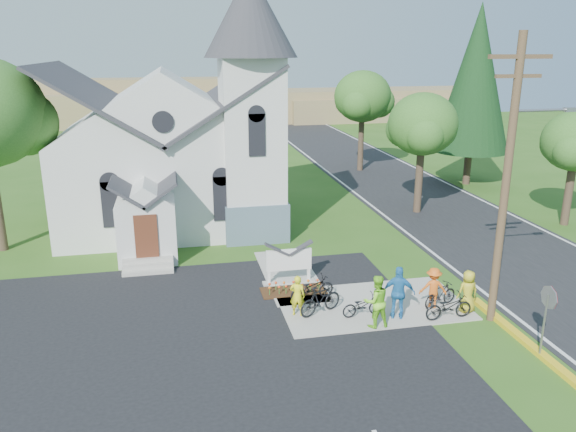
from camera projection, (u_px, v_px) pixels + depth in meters
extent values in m
plane|color=#305919|center=(338.00, 315.00, 20.74)|extent=(120.00, 120.00, 0.00)
cube|color=black|center=(141.00, 364.00, 17.50)|extent=(20.00, 16.00, 0.02)
cube|color=black|center=(419.00, 198.00, 36.75)|extent=(8.00, 90.00, 0.02)
cube|color=#A5A195|center=(372.00, 304.00, 21.50)|extent=(7.00, 4.00, 0.05)
cube|color=silver|center=(168.00, 179.00, 31.03)|extent=(11.00, 9.00, 5.00)
cube|color=slate|center=(254.00, 217.00, 29.21)|extent=(3.20, 3.20, 2.00)
cube|color=silver|center=(253.00, 150.00, 28.20)|extent=(3.00, 3.00, 9.00)
cone|color=#2C2C31|center=(250.00, 13.00, 26.32)|extent=(4.50, 4.50, 4.00)
cube|color=silver|center=(147.00, 230.00, 25.81)|extent=(2.60, 2.40, 2.80)
cube|color=#562918|center=(146.00, 237.00, 24.63)|extent=(1.00, 0.10, 2.00)
cube|color=#A5A195|center=(289.00, 282.00, 23.49)|extent=(2.20, 0.40, 0.10)
cube|color=white|center=(269.00, 273.00, 23.18)|extent=(0.12, 0.12, 1.00)
cube|color=white|center=(309.00, 269.00, 23.51)|extent=(0.12, 0.12, 1.00)
cube|color=white|center=(289.00, 260.00, 23.20)|extent=(1.90, 0.14, 0.90)
cube|color=#331C0E|center=(293.00, 291.00, 22.65)|extent=(2.60, 1.10, 0.07)
cylinder|color=#4B3A25|center=(506.00, 186.00, 18.93)|extent=(0.28, 0.28, 10.00)
cube|color=#4B3A25|center=(521.00, 57.00, 17.71)|extent=(2.20, 0.14, 0.14)
cube|color=#4B3A25|center=(518.00, 76.00, 17.88)|extent=(1.60, 0.12, 0.12)
cylinder|color=gray|center=(544.00, 110.00, 18.42)|extent=(2.20, 0.10, 0.10)
cube|color=gray|center=(571.00, 109.00, 18.61)|extent=(0.50, 0.22, 0.14)
cylinder|color=gray|center=(544.00, 327.00, 17.54)|extent=(0.07, 0.07, 2.20)
cylinder|color=#B21414|center=(549.00, 297.00, 17.26)|extent=(0.04, 0.76, 0.76)
cylinder|color=#392B1F|center=(419.00, 179.00, 33.06)|extent=(0.44, 0.44, 4.05)
ellipsoid|color=#315F20|center=(423.00, 124.00, 32.13)|extent=(4.00, 4.00, 3.60)
cylinder|color=#392B1F|center=(361.00, 142.00, 44.34)|extent=(0.44, 0.44, 4.50)
ellipsoid|color=#315F20|center=(363.00, 96.00, 43.31)|extent=(4.40, 4.40, 3.96)
cylinder|color=#392B1F|center=(568.00, 193.00, 30.75)|extent=(0.44, 0.44, 3.60)
ellipsoid|color=#315F20|center=(576.00, 141.00, 29.92)|extent=(3.60, 3.60, 3.24)
cylinder|color=#392B1F|center=(467.00, 167.00, 40.19)|extent=(0.50, 0.50, 2.40)
cone|color=black|center=(476.00, 79.00, 38.40)|extent=(5.20, 5.20, 10.00)
cube|color=olive|center=(260.00, 106.00, 73.81)|extent=(60.00, 8.00, 4.00)
cube|color=olive|center=(135.00, 101.00, 72.33)|extent=(30.00, 6.00, 5.60)
cube|color=olive|center=(380.00, 109.00, 75.21)|extent=(25.00, 6.00, 3.00)
imported|color=yellow|center=(297.00, 295.00, 20.40)|extent=(0.66, 0.55, 1.55)
imported|color=black|center=(312.00, 288.00, 21.71)|extent=(1.96, 1.09, 0.98)
imported|color=#81E02A|center=(376.00, 301.00, 19.52)|extent=(0.97, 0.78, 1.91)
imported|color=black|center=(321.00, 300.00, 20.56)|extent=(1.90, 1.24, 1.11)
imported|color=#2578BD|center=(399.00, 293.00, 20.12)|extent=(1.25, 0.86, 1.98)
imported|color=black|center=(363.00, 305.00, 20.43)|extent=(1.63, 0.71, 0.83)
imported|color=#DA5C18|center=(433.00, 288.00, 21.01)|extent=(1.14, 0.85, 1.58)
imported|color=black|center=(440.00, 295.00, 21.15)|extent=(1.66, 1.00, 0.97)
imported|color=gold|center=(468.00, 291.00, 20.65)|extent=(0.81, 0.54, 1.62)
imported|color=black|center=(449.00, 307.00, 20.20)|extent=(1.83, 0.72, 0.95)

